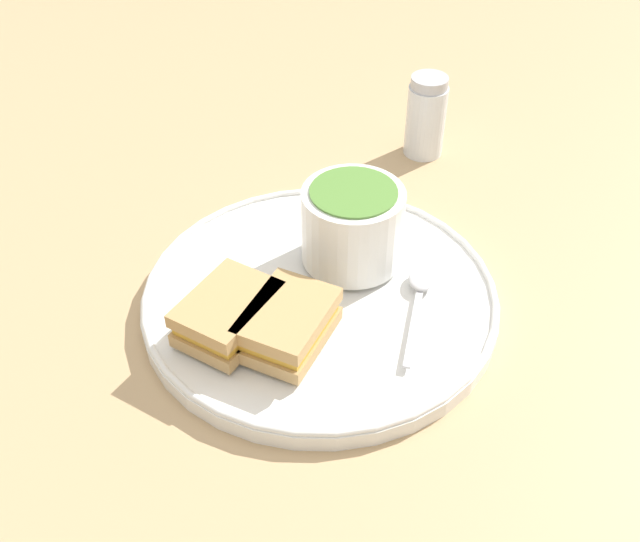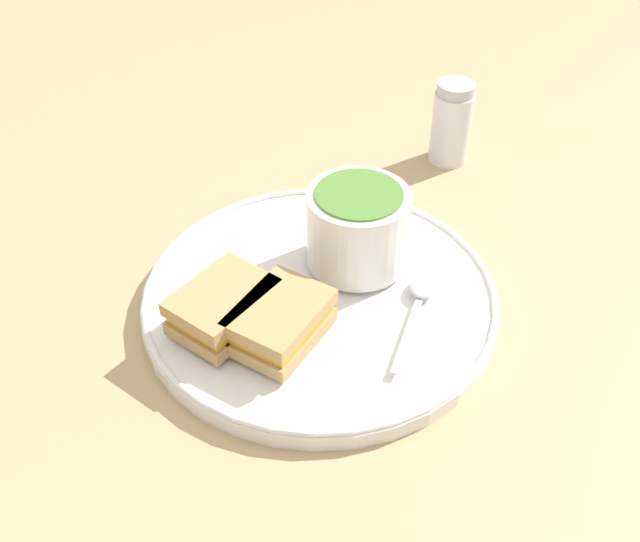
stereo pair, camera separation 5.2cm
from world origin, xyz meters
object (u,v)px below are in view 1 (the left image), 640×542
Objects in this scene: spoon at (421,286)px; salt_shaker at (426,117)px; sandwich_half_far at (288,324)px; sandwich_half_near at (228,314)px; soup_bowl at (352,225)px.

spoon is 0.26m from salt_shaker.
spoon is 1.13× the size of sandwich_half_far.
sandwich_half_near is 0.99× the size of sandwich_half_far.
sandwich_half_near is 0.05m from sandwich_half_far.
salt_shaker is (0.14, 0.18, -0.01)m from soup_bowl.
sandwich_half_far is at bearing -133.26° from soup_bowl.
salt_shaker is at bearing 50.00° from sandwich_half_far.
sandwich_half_near is (-0.17, -0.00, 0.01)m from spoon.
soup_bowl is at bearing 26.18° from sandwich_half_near.
spoon is at bearing -52.14° from soup_bowl.
spoon is at bearing 12.30° from sandwich_half_far.
sandwich_half_far is (-0.08, -0.09, -0.02)m from soup_bowl.
spoon is 1.23× the size of salt_shaker.
salt_shaker is at bearing 5.78° from spoon.
sandwich_half_near is (-0.12, -0.06, -0.02)m from soup_bowl.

